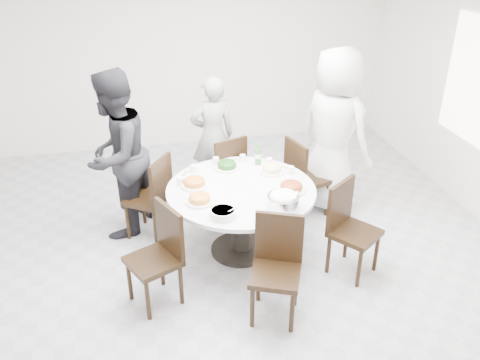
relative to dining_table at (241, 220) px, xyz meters
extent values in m
cube|color=#A5A4A9|center=(-0.14, 0.00, -0.38)|extent=(6.00, 6.00, 0.01)
cube|color=silver|center=(-0.14, 3.00, 1.02)|extent=(6.00, 0.01, 2.80)
cylinder|color=white|center=(0.00, 0.00, 0.00)|extent=(1.50, 1.50, 0.75)
cube|color=black|center=(0.93, 0.60, 0.10)|extent=(0.52, 0.52, 0.95)
cube|color=black|center=(-0.02, 0.95, 0.10)|extent=(0.54, 0.54, 0.95)
cube|color=black|center=(-0.92, 0.53, 0.10)|extent=(0.58, 0.58, 0.95)
cube|color=black|center=(-0.93, -0.62, 0.10)|extent=(0.56, 0.56, 0.95)
cube|color=black|center=(0.08, -1.03, 0.10)|extent=(0.55, 0.55, 0.95)
cube|color=black|center=(1.00, -0.58, 0.10)|extent=(0.59, 0.59, 0.95)
imported|color=silver|center=(1.25, 0.71, 0.60)|extent=(1.01, 1.13, 1.94)
imported|color=black|center=(-0.06, 1.36, 0.38)|extent=(0.58, 0.41, 1.52)
imported|color=black|center=(-1.21, 0.69, 0.55)|extent=(1.04, 1.12, 1.84)
cylinder|color=white|center=(-0.06, 0.46, 0.41)|extent=(0.26, 0.26, 0.07)
cylinder|color=white|center=(0.39, 0.28, 0.41)|extent=(0.25, 0.25, 0.07)
cylinder|color=white|center=(-0.45, 0.14, 0.41)|extent=(0.28, 0.28, 0.07)
cylinder|color=white|center=(0.48, -0.15, 0.41)|extent=(0.28, 0.28, 0.07)
cylinder|color=white|center=(-0.44, -0.19, 0.41)|extent=(0.27, 0.27, 0.07)
cylinder|color=silver|center=(0.30, -0.45, 0.44)|extent=(0.30, 0.30, 0.13)
cylinder|color=white|center=(-0.27, -0.49, 0.41)|extent=(0.24, 0.24, 0.07)
cylinder|color=#2D6F2C|center=(0.30, 0.51, 0.49)|extent=(0.07, 0.07, 0.23)
cylinder|color=white|center=(0.00, 0.60, 0.42)|extent=(0.07, 0.07, 0.08)
camera|label=1|loc=(-0.95, -4.35, 2.82)|focal=38.00mm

